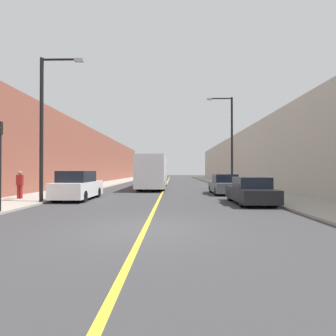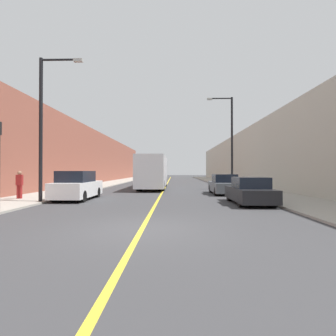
{
  "view_description": "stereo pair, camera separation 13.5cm",
  "coord_description": "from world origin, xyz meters",
  "px_view_note": "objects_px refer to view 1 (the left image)",
  "views": [
    {
      "loc": [
        0.87,
        -8.1,
        1.81
      ],
      "look_at": [
        0.4,
        17.42,
        2.07
      ],
      "focal_mm": 28.0,
      "sensor_mm": 36.0,
      "label": 1
    },
    {
      "loc": [
        1.01,
        -8.09,
        1.81
      ],
      "look_at": [
        0.4,
        17.42,
        2.07
      ],
      "focal_mm": 28.0,
      "sensor_mm": 36.0,
      "label": 2
    }
  ],
  "objects_px": {
    "bus": "(153,172)",
    "street_lamp_left": "(45,120)",
    "car_right_near": "(251,192)",
    "car_right_mid": "(224,185)",
    "traffic_light": "(0,162)",
    "pedestrian": "(20,184)",
    "street_lamp_right": "(230,137)",
    "parked_suv_left": "(78,186)"
  },
  "relations": [
    {
      "from": "bus",
      "to": "car_right_near",
      "type": "distance_m",
      "value": 13.69
    },
    {
      "from": "street_lamp_right",
      "to": "street_lamp_left",
      "type": "bearing_deg",
      "value": -140.33
    },
    {
      "from": "bus",
      "to": "street_lamp_right",
      "type": "relative_size",
      "value": 1.23
    },
    {
      "from": "bus",
      "to": "street_lamp_left",
      "type": "height_order",
      "value": "street_lamp_left"
    },
    {
      "from": "car_right_mid",
      "to": "street_lamp_left",
      "type": "distance_m",
      "value": 13.24
    },
    {
      "from": "bus",
      "to": "pedestrian",
      "type": "height_order",
      "value": "bus"
    },
    {
      "from": "car_right_near",
      "to": "street_lamp_left",
      "type": "height_order",
      "value": "street_lamp_left"
    },
    {
      "from": "pedestrian",
      "to": "car_right_near",
      "type": "bearing_deg",
      "value": -6.3
    },
    {
      "from": "traffic_light",
      "to": "street_lamp_left",
      "type": "bearing_deg",
      "value": 88.51
    },
    {
      "from": "street_lamp_left",
      "to": "traffic_light",
      "type": "xyz_separation_m",
      "value": [
        -0.09,
        -3.65,
        -2.47
      ]
    },
    {
      "from": "street_lamp_right",
      "to": "traffic_light",
      "type": "bearing_deg",
      "value": -131.98
    },
    {
      "from": "traffic_light",
      "to": "parked_suv_left",
      "type": "bearing_deg",
      "value": 76.27
    },
    {
      "from": "street_lamp_left",
      "to": "pedestrian",
      "type": "height_order",
      "value": "street_lamp_left"
    },
    {
      "from": "parked_suv_left",
      "to": "pedestrian",
      "type": "bearing_deg",
      "value": -174.36
    },
    {
      "from": "street_lamp_right",
      "to": "bus",
      "type": "bearing_deg",
      "value": 167.69
    },
    {
      "from": "car_right_near",
      "to": "traffic_light",
      "type": "xyz_separation_m",
      "value": [
        -11.49,
        -3.55,
        1.51
      ]
    },
    {
      "from": "car_right_near",
      "to": "pedestrian",
      "type": "distance_m",
      "value": 13.71
    },
    {
      "from": "car_right_near",
      "to": "street_lamp_left",
      "type": "relative_size",
      "value": 0.53
    },
    {
      "from": "pedestrian",
      "to": "parked_suv_left",
      "type": "bearing_deg",
      "value": 5.64
    },
    {
      "from": "parked_suv_left",
      "to": "street_lamp_left",
      "type": "relative_size",
      "value": 0.56
    },
    {
      "from": "car_right_near",
      "to": "car_right_mid",
      "type": "distance_m",
      "value": 6.05
    },
    {
      "from": "street_lamp_right",
      "to": "pedestrian",
      "type": "bearing_deg",
      "value": -148.63
    },
    {
      "from": "parked_suv_left",
      "to": "pedestrian",
      "type": "relative_size",
      "value": 2.65
    },
    {
      "from": "street_lamp_left",
      "to": "traffic_light",
      "type": "relative_size",
      "value": 2.13
    },
    {
      "from": "street_lamp_left",
      "to": "street_lamp_right",
      "type": "distance_m",
      "value": 16.35
    },
    {
      "from": "parked_suv_left",
      "to": "pedestrian",
      "type": "xyz_separation_m",
      "value": [
        -3.46,
        -0.34,
        0.15
      ]
    },
    {
      "from": "parked_suv_left",
      "to": "car_right_near",
      "type": "relative_size",
      "value": 1.05
    },
    {
      "from": "car_right_near",
      "to": "car_right_mid",
      "type": "bearing_deg",
      "value": 92.36
    },
    {
      "from": "car_right_mid",
      "to": "pedestrian",
      "type": "relative_size",
      "value": 2.63
    },
    {
      "from": "parked_suv_left",
      "to": "traffic_light",
      "type": "height_order",
      "value": "traffic_light"
    },
    {
      "from": "bus",
      "to": "traffic_light",
      "type": "xyz_separation_m",
      "value": [
        -5.27,
        -15.7,
        0.45
      ]
    },
    {
      "from": "car_right_mid",
      "to": "street_lamp_right",
      "type": "bearing_deg",
      "value": 72.29
    },
    {
      "from": "car_right_mid",
      "to": "street_lamp_left",
      "type": "xyz_separation_m",
      "value": [
        -11.15,
        -5.95,
        3.95
      ]
    },
    {
      "from": "street_lamp_right",
      "to": "parked_suv_left",
      "type": "bearing_deg",
      "value": -142.58
    },
    {
      "from": "traffic_light",
      "to": "bus",
      "type": "bearing_deg",
      "value": 71.46
    },
    {
      "from": "bus",
      "to": "traffic_light",
      "type": "height_order",
      "value": "traffic_light"
    },
    {
      "from": "bus",
      "to": "parked_suv_left",
      "type": "relative_size",
      "value": 2.37
    },
    {
      "from": "parked_suv_left",
      "to": "car_right_near",
      "type": "height_order",
      "value": "parked_suv_left"
    },
    {
      "from": "parked_suv_left",
      "to": "traffic_light",
      "type": "bearing_deg",
      "value": -103.73
    },
    {
      "from": "parked_suv_left",
      "to": "street_lamp_left",
      "type": "distance_m",
      "value": 4.36
    },
    {
      "from": "bus",
      "to": "pedestrian",
      "type": "relative_size",
      "value": 6.29
    },
    {
      "from": "car_right_mid",
      "to": "traffic_light",
      "type": "distance_m",
      "value": 14.86
    }
  ]
}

